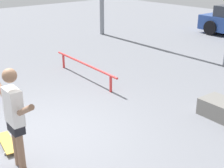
% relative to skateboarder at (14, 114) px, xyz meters
% --- Properties ---
extents(ground_plane, '(36.00, 36.00, 0.00)m').
position_rel_skateboarder_xyz_m(ground_plane, '(-0.60, 0.67, -0.95)').
color(ground_plane, slate).
extents(skateboarder, '(1.41, 0.22, 1.68)m').
position_rel_skateboarder_xyz_m(skateboarder, '(0.00, 0.00, 0.00)').
color(skateboarder, '#8C664C').
rests_on(skateboarder, ground_plane).
extents(skateboard, '(0.83, 0.35, 0.08)m').
position_rel_skateboarder_xyz_m(skateboard, '(-0.73, 0.09, -0.88)').
color(skateboard, gold).
rests_on(skateboard, ground_plane).
extents(grind_rail, '(3.02, 0.25, 0.47)m').
position_rel_skateboarder_xyz_m(grind_rail, '(-2.68, 3.24, -0.57)').
color(grind_rail, red).
rests_on(grind_rail, ground_plane).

